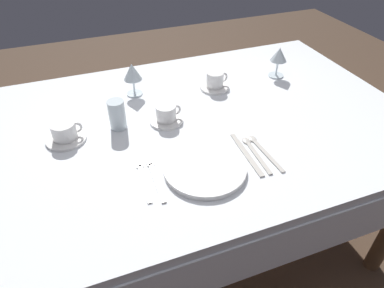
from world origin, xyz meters
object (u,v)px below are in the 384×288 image
object	(u,v)px
coffee_cup_left	(64,131)
wine_glass_left	(279,56)
coffee_cup_right	(166,112)
spoon_soup	(253,150)
fork_outer	(155,176)
drink_tumbler	(117,115)
coffee_cup_far	(215,79)
fork_inner	(143,177)
spoon_dessert	(261,148)
dinner_plate	(205,168)
dinner_knife	(247,155)
wine_glass_centre	(132,73)

from	to	relation	value
coffee_cup_left	wine_glass_left	distance (m)	0.98
coffee_cup_right	spoon_soup	bearing A→B (deg)	-50.81
fork_outer	coffee_cup_left	xyz separation A→B (m)	(-0.24, 0.30, 0.04)
wine_glass_left	fork_outer	bearing A→B (deg)	-147.29
fork_outer	drink_tumbler	xyz separation A→B (m)	(-0.05, 0.31, 0.05)
coffee_cup_far	wine_glass_left	size ratio (longest dim) A/B	0.71
wine_glass_left	drink_tumbler	world-z (taller)	wine_glass_left
fork_inner	spoon_soup	world-z (taller)	spoon_soup
spoon_soup	spoon_dessert	size ratio (longest dim) A/B	0.96
spoon_soup	wine_glass_left	bearing A→B (deg)	51.17
dinner_plate	spoon_dessert	bearing A→B (deg)	8.29
spoon_soup	spoon_dessert	xyz separation A→B (m)	(0.03, -0.00, 0.00)
spoon_dessert	coffee_cup_right	bearing A→B (deg)	132.78
spoon_soup	coffee_cup_right	distance (m)	0.36
fork_outer	drink_tumbler	bearing A→B (deg)	99.74
dinner_plate	dinner_knife	bearing A→B (deg)	6.71
spoon_soup	drink_tumbler	bearing A→B (deg)	143.30
wine_glass_left	wine_glass_centre	bearing A→B (deg)	174.29
wine_glass_centre	drink_tumbler	distance (m)	0.25
dinner_plate	spoon_soup	size ratio (longest dim) A/B	1.31
spoon_soup	wine_glass_left	size ratio (longest dim) A/B	1.46
coffee_cup_far	wine_glass_centre	size ratio (longest dim) A/B	0.69
wine_glass_centre	spoon_soup	bearing A→B (deg)	-60.62
coffee_cup_right	wine_glass_left	distance (m)	0.62
fork_outer	coffee_cup_right	size ratio (longest dim) A/B	2.15
fork_inner	wine_glass_left	xyz separation A→B (m)	(0.76, 0.45, 0.10)
spoon_soup	drink_tumbler	size ratio (longest dim) A/B	1.80
dinner_knife	spoon_dessert	bearing A→B (deg)	12.27
dinner_knife	coffee_cup_far	bearing A→B (deg)	79.72
dinner_knife	wine_glass_centre	distance (m)	0.61
spoon_dessert	wine_glass_left	size ratio (longest dim) A/B	1.52
wine_glass_left	coffee_cup_far	bearing A→B (deg)	-178.91
fork_outer	fork_inner	size ratio (longest dim) A/B	1.04
dinner_plate	wine_glass_left	xyz separation A→B (m)	(0.56, 0.49, 0.09)
coffee_cup_left	fork_outer	bearing A→B (deg)	-50.75
spoon_dessert	drink_tumbler	bearing A→B (deg)	145.24
spoon_soup	coffee_cup_right	xyz separation A→B (m)	(-0.23, 0.28, 0.04)
spoon_dessert	wine_glass_left	bearing A→B (deg)	53.66
dinner_plate	fork_inner	world-z (taller)	dinner_plate
fork_inner	spoon_dessert	bearing A→B (deg)	-0.46
dinner_plate	coffee_cup_left	bearing A→B (deg)	141.10
coffee_cup_far	wine_glass_left	world-z (taller)	wine_glass_left
dinner_knife	coffee_cup_left	world-z (taller)	coffee_cup_left
dinner_knife	coffee_cup_right	distance (m)	0.35
dinner_knife	wine_glass_left	distance (m)	0.63
coffee_cup_left	drink_tumbler	world-z (taller)	drink_tumbler
dinner_plate	drink_tumbler	size ratio (longest dim) A/B	2.36
spoon_soup	coffee_cup_right	size ratio (longest dim) A/B	2.06
coffee_cup_right	wine_glass_centre	world-z (taller)	wine_glass_centre
dinner_knife	spoon_dessert	xyz separation A→B (m)	(0.06, 0.01, 0.00)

